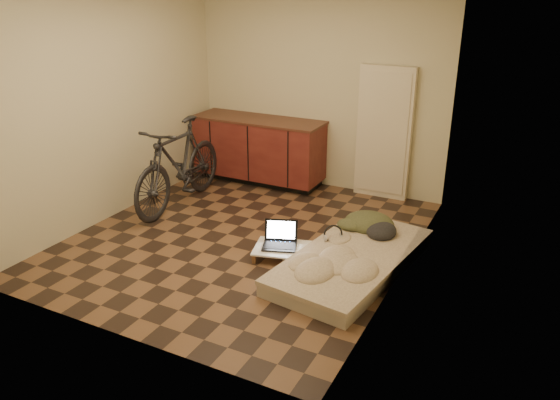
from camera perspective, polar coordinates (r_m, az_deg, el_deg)
The scene contains 10 objects.
room_shell at distance 5.64m, azimuth -4.07°, elevation 7.99°, with size 3.50×4.00×2.60m.
cabinets at distance 7.65m, azimuth -2.21°, elevation 5.28°, with size 1.84×0.62×0.91m.
appliance_panel at distance 7.13m, azimuth 10.83°, elevation 6.86°, with size 0.70×0.10×1.70m, color beige.
bicycle at distance 6.86m, azimuth -10.57°, elevation 4.11°, with size 0.54×1.85×1.20m, color black.
futon at distance 5.47m, azimuth 7.52°, elevation -6.30°, with size 1.19×2.05×0.17m.
clothing_pile at distance 5.94m, azimuth 9.59°, elevation -1.95°, with size 0.57×0.48×0.23m, color #3B3F25, non-canonical shape.
headphones at distance 5.65m, azimuth 5.58°, elevation -3.49°, with size 0.22×0.20×0.14m, color black, non-canonical shape.
lap_desk at distance 5.62m, azimuth 0.76°, elevation -5.15°, with size 0.76×0.59×0.11m.
laptop at distance 5.65m, azimuth 0.00°, elevation -4.25°, with size 0.43×0.41×0.24m.
mouse at distance 5.49m, azimuth 3.34°, elevation -5.53°, with size 0.05×0.09×0.03m, color silver.
Camera 1 is at (2.83, -4.69, 2.65)m, focal length 35.00 mm.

